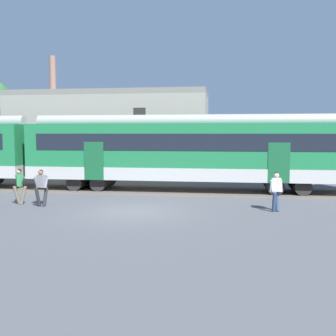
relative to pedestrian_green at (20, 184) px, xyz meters
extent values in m
plane|color=#515156|center=(5.57, -0.97, -0.96)|extent=(160.00, 160.00, 0.00)
cube|color=#605951|center=(-3.84, 5.51, -0.96)|extent=(80.00, 4.40, 0.01)
cube|color=#B7B7B2|center=(7.16, 5.51, 0.09)|extent=(18.00, 3.06, 0.70)
cube|color=#1E7542|center=(7.16, 5.51, 1.64)|extent=(18.00, 3.00, 2.40)
cube|color=black|center=(7.16, 4.00, 1.84)|extent=(16.56, 0.03, 0.90)
cube|color=#165731|center=(12.11, 3.99, 0.79)|extent=(1.10, 0.04, 2.10)
cube|color=#165731|center=(2.21, 3.99, 0.79)|extent=(1.10, 0.04, 2.10)
cylinder|color=#9C9C97|center=(7.16, 5.51, 3.02)|extent=(17.64, 0.70, 0.70)
cube|color=black|center=(4.46, 5.51, 3.57)|extent=(0.70, 0.12, 0.40)
cylinder|color=black|center=(13.44, 5.51, -0.51)|extent=(0.90, 2.40, 0.90)
cylinder|color=black|center=(12.04, 5.51, -0.51)|extent=(0.90, 2.40, 0.90)
cylinder|color=black|center=(2.28, 5.51, -0.51)|extent=(0.90, 2.40, 0.90)
cylinder|color=black|center=(0.88, 5.51, -0.51)|extent=(0.90, 2.40, 0.90)
cylinder|color=#6B6051|center=(-0.16, 0.02, -0.53)|extent=(0.38, 0.30, 0.87)
cylinder|color=#6B6051|center=(0.17, -0.01, -0.53)|extent=(0.38, 0.30, 0.87)
cube|color=#2D7F47|center=(0.00, 0.00, 0.18)|extent=(0.38, 0.43, 0.56)
cylinder|color=#2D7F47|center=(0.17, -0.16, 0.13)|extent=(0.26, 0.19, 0.52)
cylinder|color=#2D7F47|center=(-0.17, 0.16, 0.13)|extent=(0.26, 0.19, 0.52)
sphere|color=tan|center=(-0.02, -0.01, 0.57)|extent=(0.22, 0.22, 0.22)
sphere|color=black|center=(0.00, 0.00, 0.60)|extent=(0.20, 0.20, 0.20)
cylinder|color=#28282D|center=(1.08, -0.42, -0.53)|extent=(0.23, 0.38, 0.87)
cylinder|color=#28282D|center=(1.32, -0.19, -0.53)|extent=(0.23, 0.38, 0.87)
cube|color=gray|center=(1.20, -0.30, 0.18)|extent=(0.41, 0.32, 0.56)
cylinder|color=gray|center=(1.43, -0.28, 0.13)|extent=(0.15, 0.26, 0.52)
cylinder|color=gray|center=(0.97, -0.33, 0.13)|extent=(0.15, 0.26, 0.52)
sphere|color=brown|center=(1.20, -0.32, 0.57)|extent=(0.22, 0.22, 0.22)
sphere|color=black|center=(1.20, -0.30, 0.60)|extent=(0.20, 0.20, 0.20)
cube|color=navy|center=(1.25, -0.13, 0.20)|extent=(0.31, 0.22, 0.40)
cylinder|color=navy|center=(11.38, -0.19, -0.53)|extent=(0.17, 0.36, 0.87)
cylinder|color=navy|center=(11.54, 0.10, -0.53)|extent=(0.17, 0.36, 0.87)
cube|color=silver|center=(11.46, -0.04, 0.18)|extent=(0.37, 0.26, 0.56)
cylinder|color=silver|center=(11.67, 0.05, 0.13)|extent=(0.10, 0.25, 0.52)
cylinder|color=silver|center=(11.24, -0.14, 0.13)|extent=(0.10, 0.25, 0.52)
sphere|color=beige|center=(11.46, -0.06, 0.57)|extent=(0.22, 0.22, 0.22)
sphere|color=black|center=(11.46, -0.04, 0.60)|extent=(0.20, 0.20, 0.20)
cube|color=navy|center=(11.45, 0.14, 0.20)|extent=(0.29, 0.18, 0.40)
cube|color=gray|center=(0.57, 12.57, 2.04)|extent=(14.90, 5.00, 6.00)
cube|color=gray|center=(0.57, 12.57, 5.24)|extent=(14.90, 5.00, 0.40)
cylinder|color=#8C6656|center=(-3.90, 12.57, 6.64)|extent=(0.50, 0.50, 3.20)
camera|label=1|loc=(9.26, -16.76, 2.34)|focal=42.00mm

